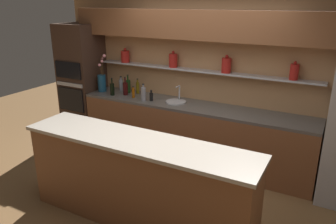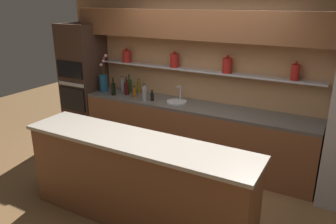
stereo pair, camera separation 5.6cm
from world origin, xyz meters
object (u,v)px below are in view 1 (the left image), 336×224
bottle_wine_0 (125,88)px  bottle_sauce_5 (151,96)px  bottle_wine_6 (128,86)px  bottle_spirit_7 (143,94)px  sink_fixture (176,101)px  bottle_sauce_3 (133,93)px  bottle_spirit_4 (121,85)px  flower_vase (102,81)px  bottle_oil_1 (138,87)px  oven_tower (82,82)px  bottle_wine_2 (112,89)px

bottle_wine_0 → bottle_sauce_5: 0.56m
bottle_wine_6 → bottle_spirit_7: bearing=-30.8°
sink_fixture → bottle_wine_6: size_ratio=1.04×
bottle_wine_0 → bottle_sauce_3: bearing=-19.3°
bottle_sauce_3 → bottle_spirit_4: (-0.43, 0.26, 0.02)m
sink_fixture → bottle_sauce_5: (-0.38, -0.11, 0.05)m
bottle_wine_0 → bottle_spirit_7: (0.45, -0.15, 0.00)m
flower_vase → bottle_oil_1: size_ratio=2.54×
flower_vase → bottle_sauce_5: bearing=-4.3°
bottle_sauce_5 → bottle_spirit_7: size_ratio=0.63×
flower_vase → bottle_sauce_5: size_ratio=3.75×
flower_vase → bottle_wine_0: flower_vase is taller
bottle_spirit_4 → bottle_spirit_7: 0.75m
oven_tower → bottle_spirit_4: (0.73, 0.18, 0.00)m
bottle_oil_1 → bottle_spirit_7: size_ratio=0.92×
bottle_wine_0 → bottle_spirit_4: bottle_wine_0 is taller
bottle_oil_1 → bottle_spirit_4: (-0.36, 0.02, -0.00)m
bottle_wine_0 → bottle_wine_6: bearing=109.9°
bottle_wine_2 → bottle_wine_6: bottle_wine_6 is taller
bottle_oil_1 → bottle_spirit_4: same height
bottle_wine_0 → flower_vase: bearing=-178.9°
bottle_sauce_3 → bottle_sauce_5: size_ratio=1.10×
bottle_sauce_3 → bottle_spirit_4: size_ratio=0.75×
oven_tower → bottle_wine_0: bearing=-0.7°
bottle_sauce_5 → bottle_sauce_3: bearing=177.6°
bottle_wine_0 → bottle_spirit_4: size_ratio=1.20×
flower_vase → bottle_sauce_3: (0.69, -0.06, -0.10)m
bottle_sauce_3 → sink_fixture: bearing=7.5°
sink_fixture → bottle_sauce_5: 0.40m
bottle_wine_6 → bottle_spirit_7: size_ratio=1.11×
bottle_sauce_5 → bottle_spirit_7: 0.13m
oven_tower → bottle_sauce_5: oven_tower is taller
sink_fixture → bottle_sauce_5: bearing=-163.8°
oven_tower → bottle_wine_2: size_ratio=7.01×
bottle_oil_1 → bottle_sauce_3: size_ratio=1.34×
sink_fixture → bottle_wine_0: 0.94m
bottle_spirit_7 → bottle_spirit_4: bearing=153.7°
sink_fixture → bottle_sauce_3: bearing=-172.5°
flower_vase → bottle_spirit_7: 0.94m
sink_fixture → bottle_oil_1: bottle_oil_1 is taller
bottle_sauce_3 → bottle_wine_6: 0.35m
flower_vase → bottle_sauce_3: size_ratio=3.41×
bottle_wine_2 → bottle_spirit_7: bottle_wine_2 is taller
bottle_wine_2 → flower_vase: bearing=159.7°
oven_tower → sink_fixture: (1.89, 0.01, -0.08)m
bottle_wine_0 → bottle_wine_6: bottle_wine_6 is taller
flower_vase → bottle_wine_6: bearing=21.0°
bottle_wine_6 → bottle_sauce_3: bearing=-41.0°
oven_tower → flower_vase: oven_tower is taller
bottle_oil_1 → oven_tower: bearing=-171.6°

